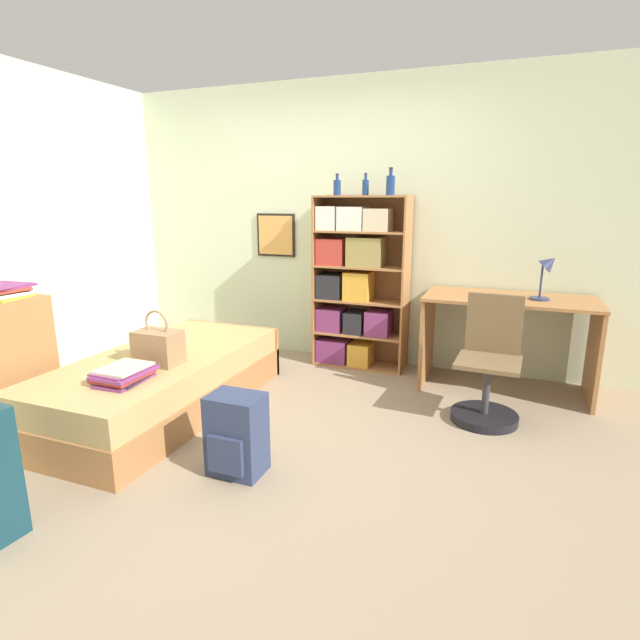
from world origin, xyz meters
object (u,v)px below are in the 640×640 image
at_px(bed, 164,382).
at_px(magazine_pile_on_dresser, 0,292).
at_px(book_stack_on_bed, 124,374).
at_px(dresser, 1,364).
at_px(bottle_clear, 391,185).
at_px(bookcase, 354,284).
at_px(desk, 508,325).
at_px(bottle_brown, 366,187).
at_px(backpack, 236,435).
at_px(bottle_green, 337,187).
at_px(handbag, 158,346).
at_px(desk_lamp, 547,270).
at_px(desk_chair, 487,381).

bearing_deg(bed, magazine_pile_on_dresser, -142.39).
bearing_deg(bed, book_stack_on_bed, -75.75).
bearing_deg(dresser, book_stack_on_bed, 6.07).
distance_m(bed, book_stack_on_bed, 0.62).
bearing_deg(bottle_clear, book_stack_on_bed, -120.54).
xyz_separation_m(bookcase, desk, (1.35, -0.16, -0.23)).
relative_size(bottle_brown, backpack, 0.40).
xyz_separation_m(bed, bottle_clear, (1.32, 1.47, 1.44)).
height_order(dresser, bottle_green, bottle_green).
bearing_deg(bottle_green, desk, -6.18).
height_order(magazine_pile_on_dresser, bottle_brown, bottle_brown).
xyz_separation_m(dresser, bookcase, (1.82, 2.13, 0.33)).
xyz_separation_m(desk, backpack, (-1.39, -1.93, -0.31)).
distance_m(magazine_pile_on_dresser, bottle_clear, 3.03).
bearing_deg(handbag, dresser, -153.39).
bearing_deg(desk_lamp, handbag, -149.22).
height_order(bookcase, desk_chair, bookcase).
bearing_deg(bottle_clear, dresser, -135.44).
xyz_separation_m(bed, backpack, (0.97, -0.59, 0.02)).
height_order(bottle_clear, desk, bottle_clear).
xyz_separation_m(bottle_brown, desk_chair, (1.17, -0.84, -1.36)).
xyz_separation_m(bookcase, bottle_clear, (0.32, -0.03, 0.88)).
height_order(desk_chair, backpack, desk_chair).
xyz_separation_m(dresser, bottle_clear, (2.14, 2.11, 1.20)).
xyz_separation_m(book_stack_on_bed, desk_lamp, (2.46, 1.85, 0.54)).
height_order(bookcase, bottle_clear, bottle_clear).
distance_m(bottle_brown, desk_chair, 1.98).
relative_size(book_stack_on_bed, desk_chair, 0.41).
distance_m(bottle_brown, desk, 1.69).
distance_m(bookcase, bottle_clear, 0.93).
relative_size(desk, backpack, 2.78).
height_order(bottle_clear, backpack, bottle_clear).
distance_m(bed, bottle_brown, 2.36).
bearing_deg(book_stack_on_bed, bottle_green, 71.27).
height_order(bed, bottle_green, bottle_green).
bearing_deg(book_stack_on_bed, bed, 104.25).
height_order(bed, handbag, handbag).
distance_m(dresser, bottle_brown, 3.12).
xyz_separation_m(bookcase, bottle_brown, (0.08, 0.03, 0.86)).
height_order(desk, desk_lamp, desk_lamp).
height_order(handbag, book_stack_on_bed, handbag).
height_order(handbag, backpack, handbag).
relative_size(magazine_pile_on_dresser, desk, 0.27).
bearing_deg(desk, bottle_brown, 171.34).
relative_size(bed, bottle_green, 10.69).
relative_size(desk_lamp, backpack, 0.78).
bearing_deg(backpack, bed, 148.52).
xyz_separation_m(magazine_pile_on_dresser, desk, (3.13, 1.93, -0.40)).
distance_m(bookcase, desk_chair, 1.57).
bearing_deg(bookcase, desk_lamp, -6.64).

